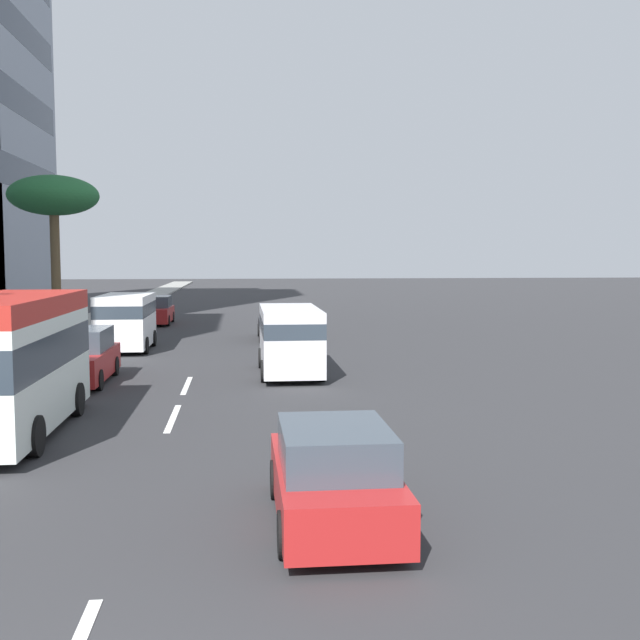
# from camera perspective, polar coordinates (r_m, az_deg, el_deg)

# --- Properties ---
(ground_plane) EXTENTS (198.00, 198.00, 0.00)m
(ground_plane) POSITION_cam_1_polar(r_m,az_deg,el_deg) (36.45, -8.70, -1.53)
(ground_plane) COLOR #2D2D30
(sidewalk_right) EXTENTS (162.00, 2.90, 0.15)m
(sidewalk_right) POSITION_cam_1_polar(r_m,az_deg,el_deg) (37.50, -19.85, -1.47)
(sidewalk_right) COLOR gray
(sidewalk_right) RESTS_ON ground_plane
(lane_stripe_mid) EXTENTS (3.20, 0.16, 0.01)m
(lane_stripe_mid) POSITION_cam_1_polar(r_m,az_deg,el_deg) (19.16, -11.15, -7.36)
(lane_stripe_mid) COLOR silver
(lane_stripe_mid) RESTS_ON ground_plane
(lane_stripe_far) EXTENTS (3.20, 0.16, 0.01)m
(lane_stripe_far) POSITION_cam_1_polar(r_m,az_deg,el_deg) (23.83, -10.13, -4.93)
(lane_stripe_far) COLOR silver
(lane_stripe_far) RESTS_ON ground_plane
(car_lead) EXTENTS (4.53, 1.84, 1.67)m
(car_lead) POSITION_cam_1_polar(r_m,az_deg,el_deg) (45.57, -12.39, 0.68)
(car_lead) COLOR #A51E1E
(car_lead) RESTS_ON ground_plane
(car_second) EXTENTS (4.69, 1.90, 1.55)m
(car_second) POSITION_cam_1_polar(r_m,az_deg,el_deg) (36.27, -3.23, -0.34)
(car_second) COLOR black
(car_second) RESTS_ON ground_plane
(car_third) EXTENTS (4.02, 1.81, 1.53)m
(car_third) POSITION_cam_1_polar(r_m,az_deg,el_deg) (11.48, 1.06, -11.87)
(car_third) COLOR #A51E1E
(car_third) RESTS_ON ground_plane
(car_fourth) EXTENTS (4.67, 1.80, 1.72)m
(car_fourth) POSITION_cam_1_polar(r_m,az_deg,el_deg) (25.09, -17.73, -2.74)
(car_fourth) COLOR #A51E1E
(car_fourth) RESTS_ON ground_plane
(van_fifth) EXTENTS (5.21, 2.08, 2.28)m
(van_fifth) POSITION_cam_1_polar(r_m,az_deg,el_deg) (25.54, -2.31, -1.24)
(van_fifth) COLOR silver
(van_fifth) RESTS_ON ground_plane
(van_sixth) EXTENTS (4.66, 2.16, 2.40)m
(van_sixth) POSITION_cam_1_polar(r_m,az_deg,el_deg) (33.11, -14.59, 0.11)
(van_sixth) COLOR white
(van_sixth) RESTS_ON ground_plane
(minibus_seventh) EXTENTS (6.75, 2.31, 3.15)m
(minibus_seventh) POSITION_cam_1_polar(r_m,az_deg,el_deg) (18.20, -22.64, -2.80)
(minibus_seventh) COLOR silver
(minibus_seventh) RESTS_ON ground_plane
(palm_tree) EXTENTS (4.20, 4.20, 7.70)m
(palm_tree) POSITION_cam_1_polar(r_m,az_deg,el_deg) (37.94, -19.66, 8.75)
(palm_tree) COLOR brown
(palm_tree) RESTS_ON sidewalk_right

